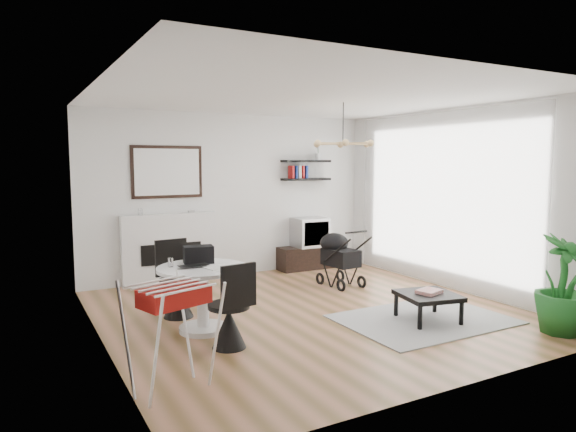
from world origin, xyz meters
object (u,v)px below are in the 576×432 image
tv_console (308,257)px  drying_rack (172,335)px  crt_tv (309,232)px  dining_table (203,289)px  coffee_table (428,296)px  stroller (339,260)px  potted_plant (563,284)px  fireplace (170,240)px

tv_console → drying_rack: 5.14m
tv_console → crt_tv: (0.03, -0.00, 0.46)m
dining_table → tv_console: bearing=40.2°
tv_console → coffee_table: 3.33m
stroller → coffee_table: size_ratio=1.20×
drying_rack → potted_plant: 4.28m
fireplace → potted_plant: 5.47m
fireplace → coffee_table: bearing=-58.1°
fireplace → drying_rack: fireplace is taller
tv_console → coffee_table: tv_console is taller
drying_rack → potted_plant: bearing=-25.7°
crt_tv → potted_plant: 4.39m
crt_tv → drying_rack: bearing=-133.9°
fireplace → potted_plant: bearing=-54.7°
crt_tv → coffee_table: 3.35m
tv_console → dining_table: size_ratio=1.07×
drying_rack → stroller: bearing=18.9°
fireplace → tv_console: (2.46, -0.12, -0.48)m
fireplace → dining_table: (-0.34, -2.48, -0.20)m
crt_tv → coffee_table: crt_tv is taller
tv_console → dining_table: bearing=-139.8°
fireplace → stroller: (2.24, -1.41, -0.30)m
dining_table → fireplace: bearing=82.3°
drying_rack → stroller: drying_rack is taller
drying_rack → coffee_table: (3.22, 0.40, -0.18)m
drying_rack → potted_plant: size_ratio=0.84×
coffee_table → potted_plant: 1.46m
stroller → coffee_table: 2.03m
drying_rack → stroller: (3.32, 2.43, -0.10)m
stroller → potted_plant: (0.91, -3.06, 0.16)m
coffee_table → tv_console: bearing=84.6°
fireplace → potted_plant: size_ratio=1.96×
stroller → crt_tv: bearing=74.7°
crt_tv → potted_plant: (0.67, -4.34, -0.11)m
coffee_table → potted_plant: potted_plant is taller
fireplace → tv_console: 2.51m
potted_plant → dining_table: bearing=150.4°
crt_tv → stroller: size_ratio=0.65×
fireplace → crt_tv: 2.49m
stroller → potted_plant: bearing=-78.0°
dining_table → potted_plant: size_ratio=0.92×
fireplace → potted_plant: (3.16, -4.47, -0.13)m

